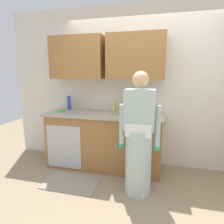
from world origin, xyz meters
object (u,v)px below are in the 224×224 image
Objects in this scene: bottle_water_tall at (127,104)px; bottle_cleaner_spray at (69,103)px; bottle_water_short at (139,107)px; bottle_dish_liquid at (113,107)px; person_at_sink at (139,144)px; sink at (82,113)px; sponge at (61,111)px; knife_on_counter at (155,115)px; cup_by_sink at (127,112)px.

bottle_water_tall reaches higher than bottle_cleaner_spray.
bottle_water_short reaches higher than bottle_dish_liquid.
person_at_sink is 0.95m from bottle_water_tall.
bottle_dish_liquid is 0.59× the size of bottle_water_tall.
sink reaches higher than bottle_water_tall.
knife_on_counter is at bearing 4.25° from sponge.
bottle_water_tall is 0.52m from knife_on_counter.
person_at_sink is at bearing -55.91° from bottle_dish_liquid.
sink is 1.99× the size of bottle_cleaner_spray.
sponge is at bearing -175.74° from cup_by_sink.
sink is 5.96× the size of cup_by_sink.
bottle_water_short is at bearing 43.80° from cup_by_sink.
person_at_sink reaches higher than bottle_cleaner_spray.
sponge is (-1.13, -0.08, -0.03)m from cup_by_sink.
sink is 1.25m from person_at_sink.
bottle_dish_liquid is 0.23m from bottle_water_tall.
bottle_water_tall is at bearing 178.80° from bottle_water_short.
sink is 0.98m from bottle_water_short.
cup_by_sink is (0.26, -0.16, -0.04)m from bottle_dish_liquid.
cup_by_sink is 0.76× the size of sponge.
bottle_water_tall reaches higher than sponge.
bottle_cleaner_spray is 0.27m from sponge.
bottle_water_short reaches higher than sponge.
bottle_cleaner_spray is at bearing -179.84° from bottle_water_short.
bottle_cleaner_spray is at bearing 149.89° from person_at_sink.
bottle_cleaner_spray is (-0.84, 0.01, 0.04)m from bottle_dish_liquid.
person_at_sink is 10.00× the size of bottle_dish_liquid.
bottle_cleaner_spray is at bearing 179.62° from bottle_dish_liquid.
bottle_dish_liquid reaches higher than sponge.
knife_on_counter is (0.45, 0.03, -0.04)m from cup_by_sink.
bottle_water_tall is 1.13m from sponge.
person_at_sink is at bearing -68.91° from bottle_water_tall.
bottle_water_short is 0.21m from bottle_water_tall.
knife_on_counter is at bearing -9.99° from bottle_dish_liquid.
bottle_water_short is 1.28m from bottle_cleaner_spray.
bottle_dish_liquid is (0.52, 0.17, 0.10)m from sink.
person_at_sink reaches higher than sponge.
person_at_sink is (1.06, -0.62, -0.23)m from sink.
sink is 0.55m from bottle_dish_liquid.
person_at_sink reaches higher than sink.
bottle_water_tall is at bearing 113.04° from knife_on_counter.
person_at_sink reaches higher than bottle_dish_liquid.
bottle_water_short is (0.95, 0.18, 0.11)m from sink.
bottle_cleaner_spray reaches higher than cup_by_sink.
person_at_sink is at bearing -82.85° from bottle_water_short.
sponge is at bearing -164.42° from bottle_dish_liquid.
bottle_water_short is 2.34× the size of cup_by_sink.
bottle_water_tall is at bearing 111.09° from person_at_sink.
bottle_cleaner_spray is 1.56m from knife_on_counter.
sink is at bearing -169.52° from bottle_water_short.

